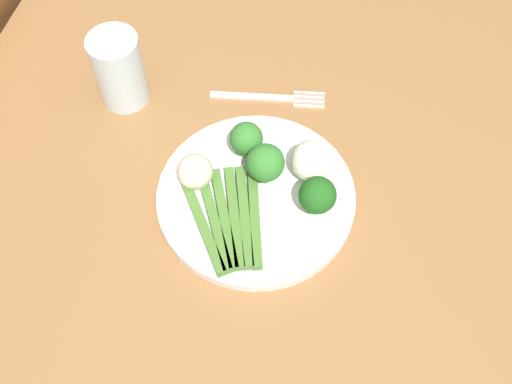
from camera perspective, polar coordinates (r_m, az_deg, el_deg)
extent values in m
cube|color=#B7A88E|center=(1.49, -1.82, -14.41)|extent=(6.00, 6.00, 0.02)
cube|color=olive|center=(0.82, -3.20, 0.75)|extent=(1.25, 0.80, 0.04)
cylinder|color=olive|center=(1.53, -9.74, 13.40)|extent=(0.07, 0.07, 0.70)
cylinder|color=olive|center=(1.46, 16.60, 8.82)|extent=(0.07, 0.07, 0.70)
cylinder|color=brown|center=(1.49, -16.41, 1.92)|extent=(0.04, 0.04, 0.45)
cylinder|color=brown|center=(1.37, -22.18, -9.62)|extent=(0.04, 0.04, 0.45)
cylinder|color=white|center=(0.78, 0.00, -0.48)|extent=(0.25, 0.25, 0.01)
cube|color=#47752D|center=(0.75, -0.11, -2.29)|extent=(0.14, 0.05, 0.01)
cube|color=#47752D|center=(0.75, -1.08, -2.28)|extent=(0.14, 0.05, 0.01)
cube|color=#47752D|center=(0.75, -2.05, -2.34)|extent=(0.14, 0.06, 0.01)
cube|color=#47752D|center=(0.75, -3.01, -2.47)|extent=(0.13, 0.07, 0.01)
cube|color=#47752D|center=(0.74, -3.94, -2.73)|extent=(0.13, 0.08, 0.01)
cube|color=#47752D|center=(0.74, -4.81, -3.17)|extent=(0.12, 0.09, 0.01)
cylinder|color=#609E3D|center=(0.80, -0.90, 4.05)|extent=(0.02, 0.02, 0.02)
sphere|color=#337A2D|center=(0.78, -0.92, 5.07)|extent=(0.04, 0.04, 0.04)
cylinder|color=#4C7F2B|center=(0.75, 5.64, -1.30)|extent=(0.02, 0.02, 0.02)
sphere|color=#1E5B1C|center=(0.73, 5.81, -0.30)|extent=(0.05, 0.05, 0.05)
cylinder|color=#609E3D|center=(0.77, 0.84, 1.57)|extent=(0.02, 0.02, 0.02)
sphere|color=#337A2D|center=(0.75, 0.87, 2.68)|extent=(0.05, 0.05, 0.05)
sphere|color=white|center=(0.77, 5.30, 2.96)|extent=(0.05, 0.05, 0.05)
sphere|color=beige|center=(0.76, -5.75, 1.92)|extent=(0.05, 0.05, 0.05)
cube|color=silver|center=(0.88, -0.43, 8.95)|extent=(0.03, 0.12, 0.00)
cube|color=silver|center=(0.87, 4.97, 8.04)|extent=(0.01, 0.04, 0.00)
cube|color=silver|center=(0.88, 4.99, 8.44)|extent=(0.01, 0.04, 0.00)
cube|color=silver|center=(0.88, 5.00, 8.84)|extent=(0.01, 0.04, 0.00)
cube|color=silver|center=(0.89, 5.01, 9.23)|extent=(0.01, 0.04, 0.00)
cylinder|color=silver|center=(0.86, -12.75, 11.16)|extent=(0.07, 0.07, 0.11)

